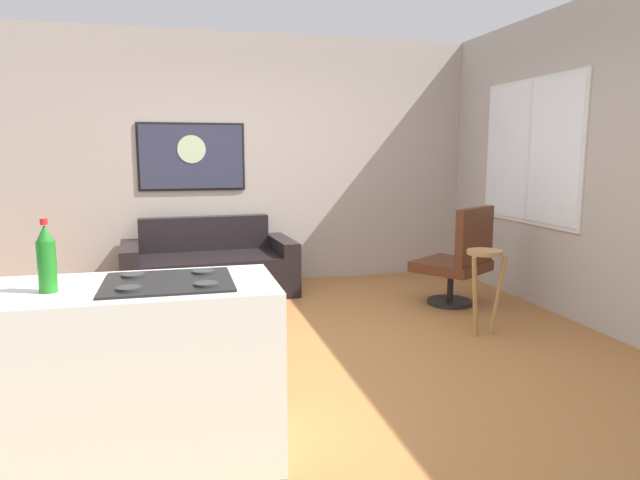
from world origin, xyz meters
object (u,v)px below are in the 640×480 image
at_px(couch, 209,269).
at_px(coffee_table, 211,284).
at_px(bar_stool, 484,273).
at_px(wall_painting, 192,157).
at_px(armchair, 459,259).
at_px(soda_bottle_2, 47,259).

height_order(couch, coffee_table, couch).
distance_m(bar_stool, wall_painting, 3.39).
xyz_separation_m(armchair, soda_bottle_2, (-3.22, -2.24, 0.57)).
bearing_deg(wall_painting, bar_stool, -46.56).
bearing_deg(soda_bottle_2, couch, 75.24).
xyz_separation_m(coffee_table, soda_bottle_2, (-0.83, -2.20, 0.66)).
height_order(coffee_table, bar_stool, bar_stool).
height_order(coffee_table, soda_bottle_2, soda_bottle_2).
relative_size(soda_bottle_2, wall_painting, 0.29).
distance_m(soda_bottle_2, wall_painting, 3.86).
distance_m(coffee_table, wall_painting, 1.91).
xyz_separation_m(coffee_table, bar_stool, (2.16, -0.80, 0.15)).
xyz_separation_m(couch, wall_painting, (-0.13, 0.46, 1.18)).
xyz_separation_m(couch, bar_stool, (2.12, -1.92, 0.25)).
height_order(coffee_table, wall_painting, wall_painting).
height_order(coffee_table, armchair, armchair).
xyz_separation_m(couch, armchair, (2.34, -1.08, 0.19)).
bearing_deg(couch, soda_bottle_2, -104.76).
height_order(couch, soda_bottle_2, soda_bottle_2).
bearing_deg(soda_bottle_2, coffee_table, 69.31).
relative_size(armchair, wall_painting, 0.85).
xyz_separation_m(armchair, wall_painting, (-2.47, 1.53, 0.98)).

